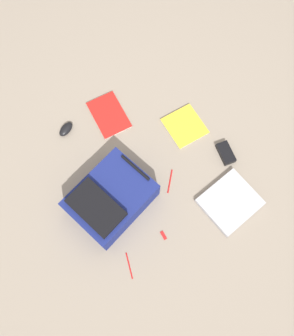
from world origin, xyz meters
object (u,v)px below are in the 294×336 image
Objects in this scene: pen_black at (129,266)px; book_comic at (185,126)px; laptop at (230,202)px; usb_stick at (163,235)px; computer_mouse at (66,129)px; backpack at (110,199)px; power_brick at (226,153)px; pen_blue at (170,181)px; book_blue at (109,115)px.

book_comic is at bearing -134.16° from pen_black.
usb_stick is (0.42, 0.03, -0.01)m from laptop.
laptop is 7.27× the size of usb_stick.
computer_mouse is at bearing -20.60° from book_comic.
backpack is 2.10× the size of book_comic.
backpack is 3.90× the size of power_brick.
pen_black is at bearing 41.70° from pen_blue.
computer_mouse reaches higher than pen_black.
book_blue is at bearing -108.97° from backpack.
pen_blue is (-0.45, 0.54, -0.02)m from computer_mouse.
book_blue is 0.81m from usb_stick.
book_comic is at bearing 35.47° from computer_mouse.
laptop is at bearing 94.40° from book_comic.
pen_blue is at bearing -138.30° from pen_black.
laptop is at bearing -170.91° from pen_black.
book_blue reaches higher than usb_stick.
book_comic is (0.04, -0.53, -0.01)m from laptop.
computer_mouse is at bearing -49.89° from pen_blue.
pen_blue is at bearing -120.23° from usb_stick.
computer_mouse is at bearing -86.12° from pen_black.
backpack is at bearing -1.53° from pen_blue.
pen_blue is (0.26, -0.25, -0.01)m from laptop.
pen_blue is at bearing -42.93° from laptop.
book_comic is at bearing -154.72° from backpack.
computer_mouse reaches higher than laptop.
book_blue is 0.56m from pen_blue.
book_blue is 5.80× the size of usb_stick.
backpack is at bearing -23.72° from computer_mouse.
laptop is 0.42m from usb_stick.
backpack is 1.83× the size of book_blue.
power_brick is 0.61m from usb_stick.
power_brick reaches higher than pen_black.
backpack is 0.73m from power_brick.
pen_blue is 0.31m from usb_stick.
pen_blue is at bearing 4.41° from power_brick.
power_brick is at bearing -111.73° from laptop.
laptop is 2.55× the size of pen_blue.
pen_blue is 2.85× the size of usb_stick.
book_blue and book_comic have the same top height.
laptop is 2.67× the size of power_brick.
computer_mouse is at bearing -70.00° from usb_stick.
backpack reaches higher than laptop.
book_comic is 1.77× the size of pen_blue.
backpack is at bearing 71.03° from book_blue.
computer_mouse is 0.74× the size of pen_black.
pen_black is at bearing 26.33° from power_brick.
usb_stick is at bearing 91.40° from book_blue.
laptop is 0.36m from pen_blue.
book_comic is at bearing -85.60° from laptop.
laptop is 1.06m from computer_mouse.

